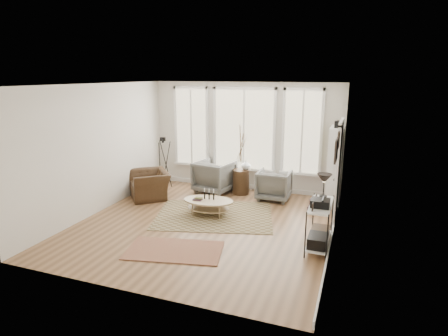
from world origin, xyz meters
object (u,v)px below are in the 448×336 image
at_px(armchair_left, 215,176).
at_px(side_table, 241,161).
at_px(low_shelf, 320,221).
at_px(accent_chair, 150,185).
at_px(coffee_table, 208,203).
at_px(bookcase, 335,166).
at_px(armchair_right, 274,185).

relative_size(armchair_left, side_table, 0.51).
height_order(low_shelf, armchair_left, low_shelf).
height_order(armchair_left, accent_chair, armchair_left).
bearing_deg(side_table, coffee_table, -97.24).
xyz_separation_m(bookcase, accent_chair, (-4.46, -1.09, -0.61)).
relative_size(armchair_right, accent_chair, 0.78).
height_order(armchair_left, side_table, side_table).
height_order(bookcase, armchair_right, bookcase).
xyz_separation_m(coffee_table, accent_chair, (-1.89, 0.64, 0.06)).
xyz_separation_m(side_table, accent_chair, (-2.11, -1.10, -0.54)).
bearing_deg(low_shelf, side_table, 132.26).
xyz_separation_m(low_shelf, accent_chair, (-4.41, 1.43, -0.17)).
xyz_separation_m(armchair_right, side_table, (-0.93, 0.15, 0.51)).
relative_size(armchair_right, side_table, 0.45).
bearing_deg(accent_chair, coffee_table, 29.57).
bearing_deg(armchair_right, bookcase, -175.03).
relative_size(low_shelf, accent_chair, 1.24).
distance_m(coffee_table, armchair_right, 1.97).
relative_size(bookcase, armchair_right, 2.49).
xyz_separation_m(bookcase, low_shelf, (-0.06, -2.52, -0.44)).
bearing_deg(bookcase, coffee_table, -146.15).
bearing_deg(accent_chair, bookcase, 62.03).
relative_size(bookcase, armchair_left, 2.18).
bearing_deg(armchair_right, armchair_left, -2.64).
height_order(coffee_table, armchair_right, armchair_right).
relative_size(low_shelf, armchair_right, 1.58).
distance_m(bookcase, side_table, 2.36).
distance_m(armchair_left, side_table, 0.85).
relative_size(bookcase, coffee_table, 1.75).
bearing_deg(coffee_table, accent_chair, 161.23).
height_order(bookcase, accent_chair, bookcase).
bearing_deg(armchair_right, side_table, -9.42).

